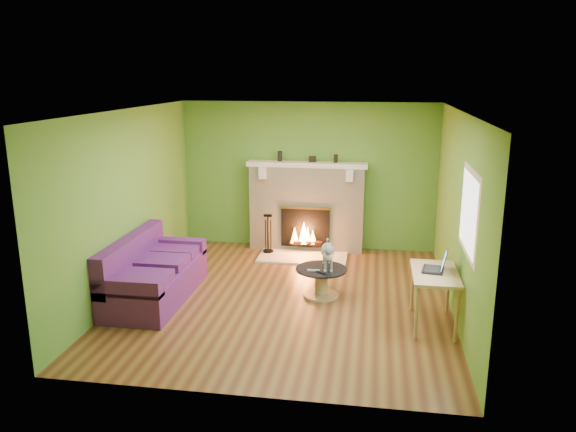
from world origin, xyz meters
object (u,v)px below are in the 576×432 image
(cat, at_px, (328,254))
(desk, at_px, (435,279))
(sofa, at_px, (152,275))
(coffee_table, at_px, (321,280))

(cat, bearing_deg, desk, -37.12)
(sofa, xyz_separation_m, desk, (3.81, -0.30, 0.28))
(coffee_table, xyz_separation_m, desk, (1.47, -0.74, 0.38))
(coffee_table, distance_m, desk, 1.69)
(sofa, height_order, desk, sofa)
(sofa, relative_size, coffee_table, 2.71)
(coffee_table, relative_size, cat, 1.09)
(coffee_table, height_order, cat, cat)
(sofa, distance_m, desk, 3.83)
(sofa, xyz_separation_m, coffee_table, (2.34, 0.44, -0.10))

